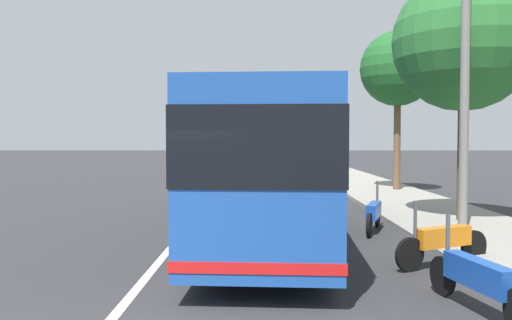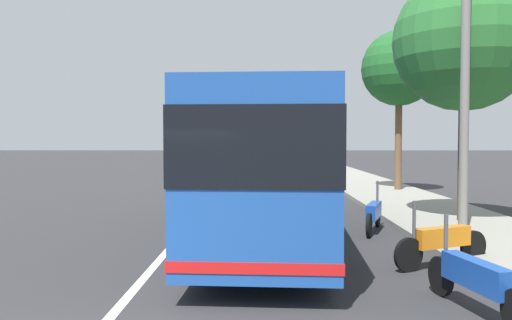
{
  "view_description": "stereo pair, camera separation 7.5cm",
  "coord_description": "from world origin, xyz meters",
  "px_view_note": "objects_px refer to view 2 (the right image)",
  "views": [
    {
      "loc": [
        -4.16,
        -1.92,
        2.33
      ],
      "look_at": [
        9.18,
        -1.83,
        1.8
      ],
      "focal_mm": 35.31,
      "sensor_mm": 36.0,
      "label": 1
    },
    {
      "loc": [
        -4.16,
        -2.0,
        2.33
      ],
      "look_at": [
        9.18,
        -1.83,
        1.8
      ],
      "focal_mm": 35.31,
      "sensor_mm": 36.0,
      "label": 2
    }
  ],
  "objects_px": {
    "roadside_tree_mid_block": "(465,41)",
    "utility_pole": "(465,95)",
    "car_far_distant": "(262,160)",
    "car_side_street": "(262,164)",
    "roadside_tree_far_block": "(399,69)",
    "coach_bus": "(270,159)",
    "motorcycle_by_tree": "(374,214)",
    "motorcycle_angled": "(442,242)",
    "motorcycle_nearest_curb": "(475,280)"
  },
  "relations": [
    {
      "from": "motorcycle_angled",
      "to": "car_side_street",
      "type": "relative_size",
      "value": 0.43
    },
    {
      "from": "motorcycle_by_tree",
      "to": "car_side_street",
      "type": "height_order",
      "value": "car_side_street"
    },
    {
      "from": "car_far_distant",
      "to": "motorcycle_angled",
      "type": "bearing_deg",
      "value": -178.44
    },
    {
      "from": "car_far_distant",
      "to": "roadside_tree_far_block",
      "type": "bearing_deg",
      "value": -167.02
    },
    {
      "from": "car_far_distant",
      "to": "car_side_street",
      "type": "distance_m",
      "value": 8.51
    },
    {
      "from": "coach_bus",
      "to": "roadside_tree_mid_block",
      "type": "xyz_separation_m",
      "value": [
        1.52,
        -5.27,
        3.15
      ]
    },
    {
      "from": "roadside_tree_mid_block",
      "to": "roadside_tree_far_block",
      "type": "xyz_separation_m",
      "value": [
        8.56,
        -0.56,
        0.45
      ]
    },
    {
      "from": "motorcycle_angled",
      "to": "utility_pole",
      "type": "relative_size",
      "value": 0.3
    },
    {
      "from": "motorcycle_nearest_curb",
      "to": "car_side_street",
      "type": "bearing_deg",
      "value": -5.49
    },
    {
      "from": "motorcycle_angled",
      "to": "motorcycle_by_tree",
      "type": "xyz_separation_m",
      "value": [
        3.54,
        0.46,
        -0.0
      ]
    },
    {
      "from": "roadside_tree_mid_block",
      "to": "utility_pole",
      "type": "relative_size",
      "value": 1.03
    },
    {
      "from": "motorcycle_nearest_curb",
      "to": "motorcycle_by_tree",
      "type": "height_order",
      "value": "motorcycle_nearest_curb"
    },
    {
      "from": "motorcycle_nearest_curb",
      "to": "roadside_tree_far_block",
      "type": "height_order",
      "value": "roadside_tree_far_block"
    },
    {
      "from": "motorcycle_nearest_curb",
      "to": "car_side_street",
      "type": "height_order",
      "value": "car_side_street"
    },
    {
      "from": "motorcycle_angled",
      "to": "roadside_tree_far_block",
      "type": "height_order",
      "value": "roadside_tree_far_block"
    },
    {
      "from": "motorcycle_by_tree",
      "to": "motorcycle_angled",
      "type": "bearing_deg",
      "value": -152.54
    },
    {
      "from": "motorcycle_nearest_curb",
      "to": "motorcycle_by_tree",
      "type": "bearing_deg",
      "value": -11.57
    },
    {
      "from": "coach_bus",
      "to": "roadside_tree_far_block",
      "type": "xyz_separation_m",
      "value": [
        10.09,
        -5.83,
        3.6
      ]
    },
    {
      "from": "motorcycle_angled",
      "to": "car_far_distant",
      "type": "distance_m",
      "value": 32.9
    },
    {
      "from": "motorcycle_by_tree",
      "to": "roadside_tree_far_block",
      "type": "relative_size",
      "value": 0.29
    },
    {
      "from": "motorcycle_nearest_curb",
      "to": "car_far_distant",
      "type": "bearing_deg",
      "value": -6.99
    },
    {
      "from": "motorcycle_by_tree",
      "to": "car_side_street",
      "type": "bearing_deg",
      "value": 28.02
    },
    {
      "from": "motorcycle_angled",
      "to": "car_side_street",
      "type": "bearing_deg",
      "value": -108.36
    },
    {
      "from": "motorcycle_angled",
      "to": "roadside_tree_mid_block",
      "type": "bearing_deg",
      "value": -141.58
    },
    {
      "from": "car_side_street",
      "to": "roadside_tree_mid_block",
      "type": "relative_size",
      "value": 0.68
    },
    {
      "from": "car_side_street",
      "to": "utility_pole",
      "type": "height_order",
      "value": "utility_pole"
    },
    {
      "from": "utility_pole",
      "to": "roadside_tree_mid_block",
      "type": "bearing_deg",
      "value": -21.04
    },
    {
      "from": "motorcycle_nearest_curb",
      "to": "car_far_distant",
      "type": "height_order",
      "value": "car_far_distant"
    },
    {
      "from": "motorcycle_by_tree",
      "to": "car_side_street",
      "type": "xyz_separation_m",
      "value": [
        20.68,
        2.88,
        0.25
      ]
    },
    {
      "from": "coach_bus",
      "to": "motorcycle_angled",
      "type": "xyz_separation_m",
      "value": [
        -3.08,
        -3.09,
        -1.39
      ]
    },
    {
      "from": "motorcycle_by_tree",
      "to": "car_side_street",
      "type": "relative_size",
      "value": 0.44
    },
    {
      "from": "car_far_distant",
      "to": "roadside_tree_mid_block",
      "type": "xyz_separation_m",
      "value": [
        -28.13,
        -5.51,
        4.35
      ]
    },
    {
      "from": "roadside_tree_mid_block",
      "to": "roadside_tree_far_block",
      "type": "bearing_deg",
      "value": -3.71
    },
    {
      "from": "roadside_tree_mid_block",
      "to": "car_side_street",
      "type": "bearing_deg",
      "value": 15.72
    },
    {
      "from": "car_far_distant",
      "to": "motorcycle_by_tree",
      "type": "bearing_deg",
      "value": -178.63
    },
    {
      "from": "motorcycle_nearest_curb",
      "to": "motorcycle_by_tree",
      "type": "distance_m",
      "value": 6.04
    },
    {
      "from": "roadside_tree_far_block",
      "to": "utility_pole",
      "type": "xyz_separation_m",
      "value": [
        -10.53,
        1.31,
        -2.08
      ]
    },
    {
      "from": "coach_bus",
      "to": "car_side_street",
      "type": "distance_m",
      "value": 21.18
    },
    {
      "from": "motorcycle_angled",
      "to": "roadside_tree_far_block",
      "type": "bearing_deg",
      "value": -127.96
    },
    {
      "from": "motorcycle_nearest_curb",
      "to": "car_far_distant",
      "type": "relative_size",
      "value": 0.52
    },
    {
      "from": "roadside_tree_mid_block",
      "to": "utility_pole",
      "type": "height_order",
      "value": "roadside_tree_mid_block"
    },
    {
      "from": "coach_bus",
      "to": "roadside_tree_far_block",
      "type": "height_order",
      "value": "roadside_tree_far_block"
    },
    {
      "from": "motorcycle_angled",
      "to": "roadside_tree_far_block",
      "type": "distance_m",
      "value": 14.34
    },
    {
      "from": "motorcycle_nearest_curb",
      "to": "roadside_tree_mid_block",
      "type": "distance_m",
      "value": 8.83
    },
    {
      "from": "roadside_tree_mid_block",
      "to": "roadside_tree_far_block",
      "type": "distance_m",
      "value": 8.59
    },
    {
      "from": "motorcycle_angled",
      "to": "roadside_tree_mid_block",
      "type": "xyz_separation_m",
      "value": [
        4.6,
        -2.18,
        4.54
      ]
    },
    {
      "from": "roadside_tree_mid_block",
      "to": "utility_pole",
      "type": "xyz_separation_m",
      "value": [
        -1.97,
        0.76,
        -1.63
      ]
    },
    {
      "from": "motorcycle_by_tree",
      "to": "car_far_distant",
      "type": "distance_m",
      "value": 29.33
    },
    {
      "from": "car_far_distant",
      "to": "roadside_tree_mid_block",
      "type": "bearing_deg",
      "value": -173.16
    },
    {
      "from": "roadside_tree_far_block",
      "to": "car_side_street",
      "type": "bearing_deg",
      "value": 28.8
    }
  ]
}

